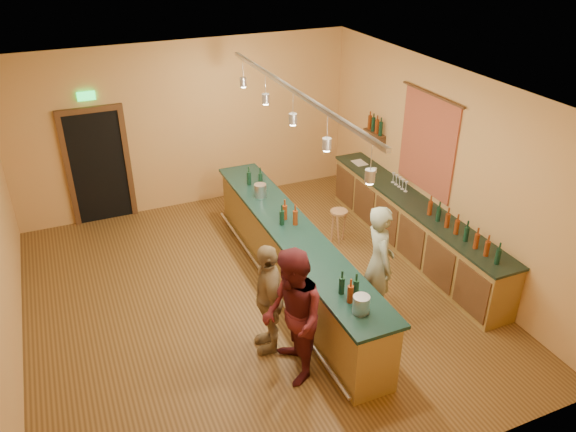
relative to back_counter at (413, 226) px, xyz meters
name	(u,v)px	position (x,y,z in m)	size (l,w,h in m)	color
floor	(253,297)	(-2.97, -0.18, -0.49)	(7.00, 7.00, 0.00)	#563618
ceiling	(245,91)	(-2.97, -0.18, 2.71)	(6.50, 7.00, 0.02)	silver
wall_back	(187,126)	(-2.97, 3.32, 1.11)	(6.50, 0.02, 3.20)	tan
wall_front	(384,370)	(-2.97, -3.68, 1.11)	(6.50, 0.02, 3.20)	tan
wall_right	(442,167)	(0.28, -0.18, 1.11)	(0.02, 7.00, 3.20)	tan
doorway	(98,164)	(-4.67, 3.30, 0.64)	(1.15, 0.09, 2.48)	black
tapestry	(427,144)	(0.26, 0.22, 1.36)	(0.03, 1.40, 1.60)	#A5212A
bottle_shelf	(375,127)	(0.20, 1.72, 1.18)	(0.17, 0.55, 0.54)	#473315
back_counter	(413,226)	(0.00, 0.00, 0.00)	(0.60, 4.55, 1.27)	olive
tasting_bar	(292,255)	(-2.32, -0.18, 0.12)	(0.73, 5.10, 1.38)	olive
pendant_track	(293,102)	(-2.31, -0.18, 2.50)	(0.11, 4.60, 0.50)	silver
bartender	(379,263)	(-1.46, -1.24, 0.39)	(0.64, 0.42, 1.75)	gray
customer_a	(293,317)	(-3.06, -1.89, 0.42)	(0.88, 0.68, 1.81)	#59191E
customer_b	(268,298)	(-3.14, -1.28, 0.31)	(0.93, 0.39, 1.59)	#997A51
bar_stool	(339,218)	(-1.02, 0.76, 0.00)	(0.30, 0.30, 0.63)	#A07D48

